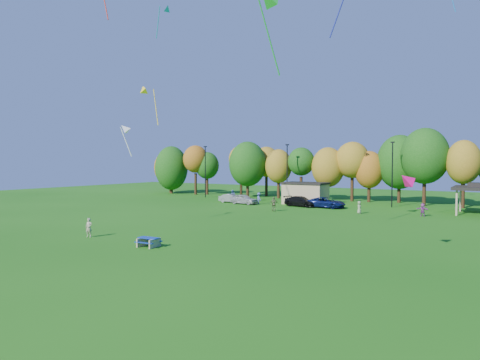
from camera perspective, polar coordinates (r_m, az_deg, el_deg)
The scene contains 19 objects.
ground at distance 26.79m, azimuth -3.83°, elevation -11.09°, with size 160.00×160.00×0.00m, color #19600F.
tree_line at distance 68.63m, azimuth 18.15°, elevation 1.99°, with size 93.57×10.55×11.15m.
lamp_posts at distance 62.59m, azimuth 19.64°, elevation 1.02°, with size 64.50×0.25×9.09m.
utility_building at distance 64.47m, azimuth 8.73°, elevation -1.74°, with size 6.30×4.30×3.25m.
picnic_table at distance 32.54m, azimuth -12.08°, elevation -8.00°, with size 1.71×1.45×0.70m.
kite_flyer at distance 37.89m, azimuth -19.50°, elevation -6.01°, with size 0.59×0.38×1.61m, color tan.
car_a at distance 63.73m, azimuth 0.52°, elevation -2.57°, with size 1.75×4.35×1.48m, color #B8B8B8.
car_b at distance 66.14m, azimuth -1.12°, elevation -2.46°, with size 1.40×4.02×1.32m, color gray.
car_c at distance 59.67m, azimuth 11.42°, elevation -2.97°, with size 2.41×5.22×1.45m, color navy.
car_d at distance 60.80m, azimuth 8.14°, elevation -2.85°, with size 2.02×4.97×1.44m, color black.
far_person_0 at distance 53.75m, azimuth 15.61°, elevation -3.55°, with size 0.75×0.49×1.54m, color gray.
far_person_2 at distance 63.93m, azimuth 2.54°, elevation -2.45°, with size 1.10×0.63×1.71m, color #4B5DA5.
far_person_3 at distance 53.58m, azimuth 23.17°, elevation -3.67°, with size 1.43×0.46×1.55m, color #8D3A89.
far_person_4 at distance 69.09m, azimuth -0.98°, elevation -2.06°, with size 0.86×0.67×1.77m, color #5477BA.
far_person_5 at distance 54.48m, azimuth 4.55°, elevation -3.23°, with size 1.08×0.45×1.84m, color #616A41.
kite_0 at distance 55.97m, azimuth -12.66°, elevation 11.68°, with size 3.09×2.11×5.39m.
kite_6 at distance 60.08m, azimuth -9.76°, elevation 21.58°, with size 2.52×1.65×4.33m.
kite_10 at distance 43.75m, azimuth -15.16°, elevation 6.59°, with size 2.02×1.58×3.40m.
kite_11 at distance 30.58m, azimuth 21.29°, elevation 0.05°, with size 1.69×1.67×1.37m.
Camera 1 is at (15.19, -21.17, 6.24)m, focal length 32.00 mm.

